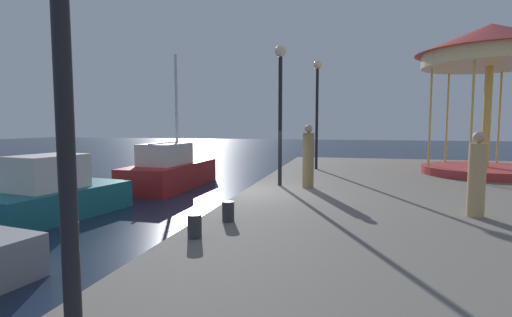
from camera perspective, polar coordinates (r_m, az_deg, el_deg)
name	(u,v)px	position (r m, az deg, el deg)	size (l,w,h in m)	color
ground_plane	(244,218)	(11.40, -1.84, -8.73)	(120.00, 120.00, 0.00)	#162338
quay_dock	(486,216)	(11.44, 30.91, -7.35)	(12.74, 24.13, 0.80)	slate
motorboat_teal	(54,195)	(12.73, -27.68, -4.75)	(2.62, 4.51, 1.85)	#19606B
sailboat_red	(170,171)	(17.01, -12.61, -1.77)	(2.17, 5.43, 5.77)	maroon
carousel	(490,61)	(17.30, 31.27, 12.19)	(5.30, 5.30, 5.66)	#B23333
lamp_post_mid_promenade	(280,91)	(12.11, 3.62, 9.99)	(0.36, 0.36, 4.33)	black
lamp_post_far_end	(317,96)	(16.80, 9.02, 9.12)	(0.36, 0.36, 4.62)	black
bollard_center	(228,211)	(7.71, -4.13, -7.81)	(0.24, 0.24, 0.40)	#2D2D33
bollard_north	(195,226)	(6.70, -9.06, -9.84)	(0.24, 0.24, 0.40)	#2D2D33
person_far_corner	(477,177)	(9.19, 29.83, -2.40)	(0.34, 0.34, 1.77)	tan
person_by_the_water	(308,158)	(11.76, 7.73, 0.04)	(0.34, 0.34, 1.91)	#937A4C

